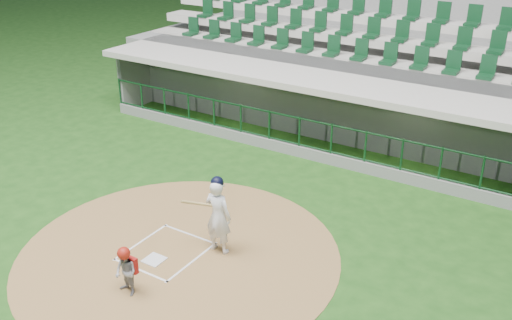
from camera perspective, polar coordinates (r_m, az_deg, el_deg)
The scene contains 8 objects.
ground at distance 13.36m, azimuth -8.13°, elevation -8.48°, with size 120.00×120.00×0.00m, color #194112.
dirt_circle at distance 13.06m, azimuth -7.68°, elevation -9.26°, with size 7.20×7.20×0.01m, color brown.
home_plate at distance 12.92m, azimuth -10.15°, elevation -9.79°, with size 0.43×0.43×0.02m, color silver.
batter_box_chalk at distance 13.16m, azimuth -8.98°, elevation -9.01°, with size 1.55×1.80×0.01m.
dugout_structure at distance 18.86m, azimuth 7.38°, elevation 4.96°, with size 16.40×3.70×3.00m.
seating_deck at distance 21.47m, azimuth 10.79°, elevation 8.46°, with size 17.00×6.72×5.15m.
batter at distance 12.58m, azimuth -3.82°, elevation -5.48°, with size 0.87×0.86×1.86m.
catcher at distance 11.76m, azimuth -12.87°, elevation -10.73°, with size 0.55×0.47×1.08m.
Camera 1 is at (7.51, -8.35, 7.23)m, focal length 40.00 mm.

